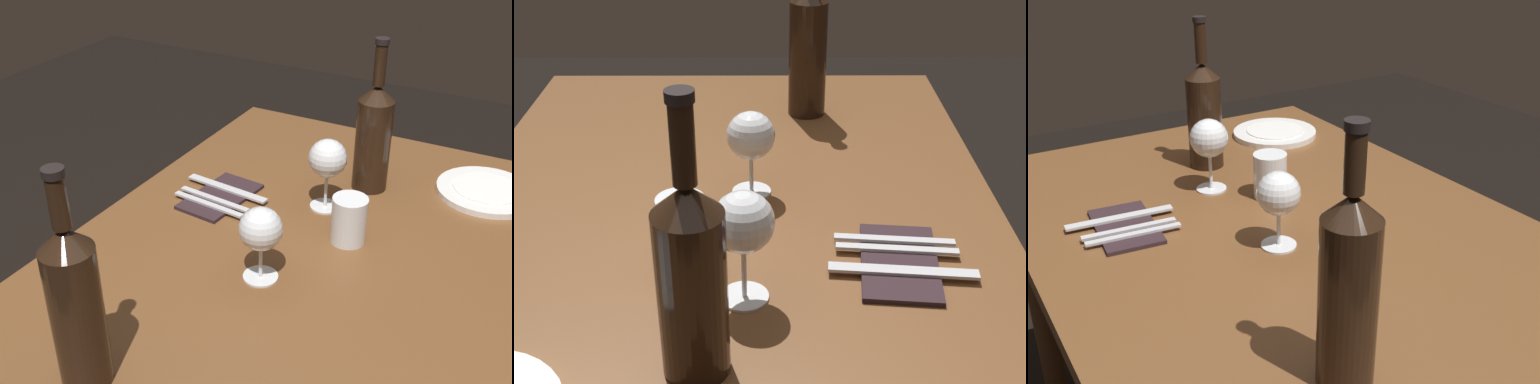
{
  "view_description": "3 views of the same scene",
  "coord_description": "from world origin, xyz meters",
  "views": [
    {
      "loc": [
        -0.94,
        -0.42,
        1.48
      ],
      "look_at": [
        0.01,
        0.09,
        0.87
      ],
      "focal_mm": 46.14,
      "sensor_mm": 36.0,
      "label": 1
    },
    {
      "loc": [
        0.99,
        0.07,
        1.33
      ],
      "look_at": [
        0.03,
        0.07,
        0.8
      ],
      "focal_mm": 49.83,
      "sensor_mm": 36.0,
      "label": 2
    },
    {
      "loc": [
        -0.94,
        0.56,
        1.32
      ],
      "look_at": [
        -0.0,
        -0.01,
        0.81
      ],
      "focal_mm": 44.29,
      "sensor_mm": 36.0,
      "label": 3
    }
  ],
  "objects": [
    {
      "name": "fork_outer",
      "position": [
        0.09,
        0.26,
        0.75
      ],
      "size": [
        0.03,
        0.18,
        0.0
      ],
      "color": "silver",
      "rests_on": "folded_napkin"
    },
    {
      "name": "wine_glass_left",
      "position": [
        0.22,
        0.04,
        0.86
      ],
      "size": [
        0.08,
        0.08,
        0.16
      ],
      "color": "white",
      "rests_on": "dining_table"
    },
    {
      "name": "folded_napkin",
      "position": [
        0.14,
        0.26,
        0.74
      ],
      "size": [
        0.2,
        0.13,
        0.01
      ],
      "color": "#2D1E23",
      "rests_on": "dining_table"
    },
    {
      "name": "fork_inner",
      "position": [
        0.12,
        0.26,
        0.75
      ],
      "size": [
        0.03,
        0.18,
        0.0
      ],
      "color": "silver",
      "rests_on": "folded_napkin"
    },
    {
      "name": "water_tumbler",
      "position": [
        0.12,
        -0.06,
        0.78
      ],
      "size": [
        0.07,
        0.07,
        0.1
      ],
      "color": "white",
      "rests_on": "dining_table"
    },
    {
      "name": "wine_bottle_second",
      "position": [
        0.35,
        -0.02,
        0.87
      ],
      "size": [
        0.08,
        0.08,
        0.35
      ],
      "color": "black",
      "rests_on": "dining_table"
    },
    {
      "name": "table_knife",
      "position": [
        0.17,
        0.26,
        0.75
      ],
      "size": [
        0.04,
        0.21,
        0.0
      ],
      "color": "silver",
      "rests_on": "folded_napkin"
    },
    {
      "name": "wine_glass_right",
      "position": [
        -0.07,
        0.04,
        0.84
      ],
      "size": [
        0.08,
        0.08,
        0.15
      ],
      "color": "white",
      "rests_on": "dining_table"
    },
    {
      "name": "dinner_plate",
      "position": [
        0.45,
        -0.26,
        0.75
      ],
      "size": [
        0.22,
        0.22,
        0.02
      ],
      "color": "white",
      "rests_on": "dining_table"
    },
    {
      "name": "dining_table",
      "position": [
        0.0,
        0.0,
        0.65
      ],
      "size": [
        1.3,
        0.9,
        0.74
      ],
      "color": "brown",
      "rests_on": "ground"
    },
    {
      "name": "wine_bottle",
      "position": [
        -0.42,
        0.15,
        0.88
      ],
      "size": [
        0.08,
        0.08,
        0.36
      ],
      "color": "black",
      "rests_on": "dining_table"
    }
  ]
}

